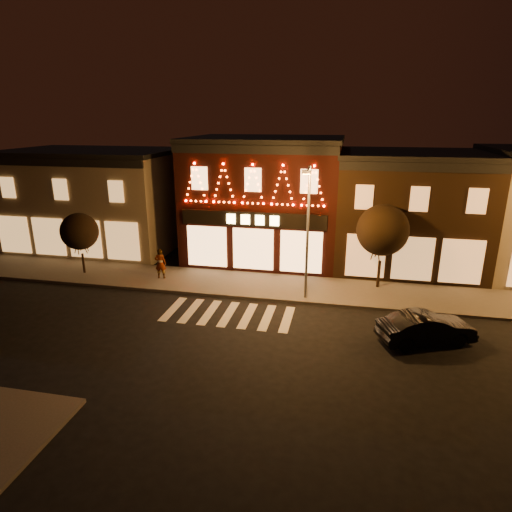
% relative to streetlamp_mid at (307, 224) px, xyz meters
% --- Properties ---
extents(ground, '(120.00, 120.00, 0.00)m').
position_rel_streetlamp_mid_xyz_m(ground, '(-3.63, -6.42, -4.31)').
color(ground, black).
rests_on(ground, ground).
extents(sidewalk_far, '(44.00, 4.00, 0.15)m').
position_rel_streetlamp_mid_xyz_m(sidewalk_far, '(-1.63, 1.58, -4.24)').
color(sidewalk_far, '#47423D').
rests_on(sidewalk_far, ground).
extents(building_left, '(12.20, 8.28, 7.30)m').
position_rel_streetlamp_mid_xyz_m(building_left, '(-16.63, 7.57, -0.65)').
color(building_left, '#796E56').
rests_on(building_left, ground).
extents(building_pulp, '(10.20, 8.34, 8.30)m').
position_rel_streetlamp_mid_xyz_m(building_pulp, '(-3.63, 7.55, -0.15)').
color(building_pulp, black).
rests_on(building_pulp, ground).
extents(building_right_a, '(9.20, 8.28, 7.50)m').
position_rel_streetlamp_mid_xyz_m(building_right_a, '(5.87, 7.57, -0.55)').
color(building_right_a, black).
rests_on(building_right_a, ground).
extents(streetlamp_mid, '(0.45, 1.62, 7.09)m').
position_rel_streetlamp_mid_xyz_m(streetlamp_mid, '(0.00, 0.00, 0.00)').
color(streetlamp_mid, '#59595E').
rests_on(streetlamp_mid, sidewalk_far).
extents(tree_left, '(2.29, 2.29, 3.83)m').
position_rel_streetlamp_mid_xyz_m(tree_left, '(-14.11, 1.32, -1.48)').
color(tree_left, black).
rests_on(tree_left, sidewalk_far).
extents(tree_right, '(2.89, 2.89, 4.84)m').
position_rel_streetlamp_mid_xyz_m(tree_right, '(3.97, 2.61, -0.78)').
color(tree_right, black).
rests_on(tree_right, sidewalk_far).
extents(dark_sedan, '(4.47, 2.94, 1.39)m').
position_rel_streetlamp_mid_xyz_m(dark_sedan, '(5.68, -3.47, -3.62)').
color(dark_sedan, black).
rests_on(dark_sedan, ground).
extents(pedestrian, '(0.73, 0.54, 1.85)m').
position_rel_streetlamp_mid_xyz_m(pedestrian, '(-8.93, 1.41, -3.24)').
color(pedestrian, gray).
rests_on(pedestrian, sidewalk_far).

